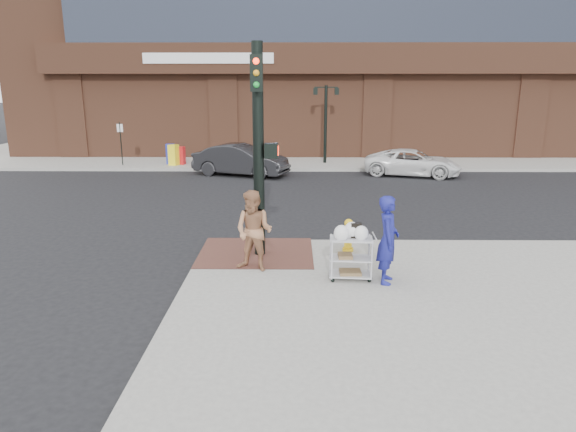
{
  "coord_description": "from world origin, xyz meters",
  "views": [
    {
      "loc": [
        0.32,
        -11.22,
        4.22
      ],
      "look_at": [
        0.2,
        0.29,
        1.25
      ],
      "focal_mm": 32.0,
      "sensor_mm": 36.0,
      "label": 1
    }
  ],
  "objects_px": {
    "lamp_post": "(326,116)",
    "fire_hydrant": "(348,235)",
    "sedan_dark": "(241,160)",
    "traffic_signal_pole": "(259,145)",
    "woman_blue": "(388,240)",
    "pedestrian_tan": "(254,231)",
    "utility_cart": "(351,254)",
    "minivan_white": "(413,163)"
  },
  "relations": [
    {
      "from": "pedestrian_tan",
      "to": "utility_cart",
      "type": "xyz_separation_m",
      "value": [
        2.09,
        -0.54,
        -0.35
      ]
    },
    {
      "from": "traffic_signal_pole",
      "to": "pedestrian_tan",
      "type": "height_order",
      "value": "traffic_signal_pole"
    },
    {
      "from": "utility_cart",
      "to": "minivan_white",
      "type": "bearing_deg",
      "value": 72.21
    },
    {
      "from": "lamp_post",
      "to": "utility_cart",
      "type": "distance_m",
      "value": 16.98
    },
    {
      "from": "utility_cart",
      "to": "sedan_dark",
      "type": "bearing_deg",
      "value": 105.13
    },
    {
      "from": "woman_blue",
      "to": "fire_hydrant",
      "type": "xyz_separation_m",
      "value": [
        -0.59,
        2.07,
        -0.51
      ]
    },
    {
      "from": "traffic_signal_pole",
      "to": "minivan_white",
      "type": "relative_size",
      "value": 1.13
    },
    {
      "from": "sedan_dark",
      "to": "utility_cart",
      "type": "xyz_separation_m",
      "value": [
        3.71,
        -13.71,
        -0.03
      ]
    },
    {
      "from": "lamp_post",
      "to": "woman_blue",
      "type": "height_order",
      "value": "lamp_post"
    },
    {
      "from": "traffic_signal_pole",
      "to": "fire_hydrant",
      "type": "bearing_deg",
      "value": 7.51
    },
    {
      "from": "utility_cart",
      "to": "fire_hydrant",
      "type": "height_order",
      "value": "utility_cart"
    },
    {
      "from": "woman_blue",
      "to": "minivan_white",
      "type": "height_order",
      "value": "woman_blue"
    },
    {
      "from": "lamp_post",
      "to": "fire_hydrant",
      "type": "distance_m",
      "value": 15.08
    },
    {
      "from": "woman_blue",
      "to": "sedan_dark",
      "type": "bearing_deg",
      "value": 29.4
    },
    {
      "from": "lamp_post",
      "to": "minivan_white",
      "type": "relative_size",
      "value": 0.9
    },
    {
      "from": "lamp_post",
      "to": "woman_blue",
      "type": "distance_m",
      "value": 17.09
    },
    {
      "from": "traffic_signal_pole",
      "to": "woman_blue",
      "type": "relative_size",
      "value": 2.68
    },
    {
      "from": "traffic_signal_pole",
      "to": "utility_cart",
      "type": "xyz_separation_m",
      "value": [
        2.02,
        -1.64,
        -2.12
      ]
    },
    {
      "from": "lamp_post",
      "to": "fire_hydrant",
      "type": "relative_size",
      "value": 4.83
    },
    {
      "from": "woman_blue",
      "to": "utility_cart",
      "type": "distance_m",
      "value": 0.84
    },
    {
      "from": "traffic_signal_pole",
      "to": "woman_blue",
      "type": "distance_m",
      "value": 3.73
    },
    {
      "from": "woman_blue",
      "to": "minivan_white",
      "type": "xyz_separation_m",
      "value": [
        3.67,
        13.91,
        -0.47
      ]
    },
    {
      "from": "woman_blue",
      "to": "pedestrian_tan",
      "type": "distance_m",
      "value": 2.92
    },
    {
      "from": "traffic_signal_pole",
      "to": "utility_cart",
      "type": "height_order",
      "value": "traffic_signal_pole"
    },
    {
      "from": "utility_cart",
      "to": "pedestrian_tan",
      "type": "bearing_deg",
      "value": 165.45
    },
    {
      "from": "lamp_post",
      "to": "sedan_dark",
      "type": "bearing_deg",
      "value": -142.85
    },
    {
      "from": "lamp_post",
      "to": "sedan_dark",
      "type": "height_order",
      "value": "lamp_post"
    },
    {
      "from": "utility_cart",
      "to": "traffic_signal_pole",
      "type": "bearing_deg",
      "value": 141.04
    },
    {
      "from": "pedestrian_tan",
      "to": "minivan_white",
      "type": "distance_m",
      "value": 14.74
    },
    {
      "from": "utility_cart",
      "to": "fire_hydrant",
      "type": "xyz_separation_m",
      "value": [
        0.15,
        1.92,
        -0.14
      ]
    },
    {
      "from": "woman_blue",
      "to": "fire_hydrant",
      "type": "bearing_deg",
      "value": 27.58
    },
    {
      "from": "woman_blue",
      "to": "fire_hydrant",
      "type": "height_order",
      "value": "woman_blue"
    },
    {
      "from": "lamp_post",
      "to": "traffic_signal_pole",
      "type": "height_order",
      "value": "traffic_signal_pole"
    },
    {
      "from": "traffic_signal_pole",
      "to": "sedan_dark",
      "type": "distance_m",
      "value": 12.37
    },
    {
      "from": "woman_blue",
      "to": "sedan_dark",
      "type": "xyz_separation_m",
      "value": [
        -4.45,
        13.86,
        -0.34
      ]
    },
    {
      "from": "woman_blue",
      "to": "minivan_white",
      "type": "bearing_deg",
      "value": -3.19
    },
    {
      "from": "lamp_post",
      "to": "fire_hydrant",
      "type": "height_order",
      "value": "lamp_post"
    },
    {
      "from": "pedestrian_tan",
      "to": "lamp_post",
      "type": "bearing_deg",
      "value": 101.95
    },
    {
      "from": "minivan_white",
      "to": "fire_hydrant",
      "type": "xyz_separation_m",
      "value": [
        -4.26,
        -11.84,
        -0.04
      ]
    },
    {
      "from": "pedestrian_tan",
      "to": "fire_hydrant",
      "type": "bearing_deg",
      "value": 52.38
    },
    {
      "from": "fire_hydrant",
      "to": "pedestrian_tan",
      "type": "bearing_deg",
      "value": -148.45
    },
    {
      "from": "sedan_dark",
      "to": "utility_cart",
      "type": "distance_m",
      "value": 14.2
    }
  ]
}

